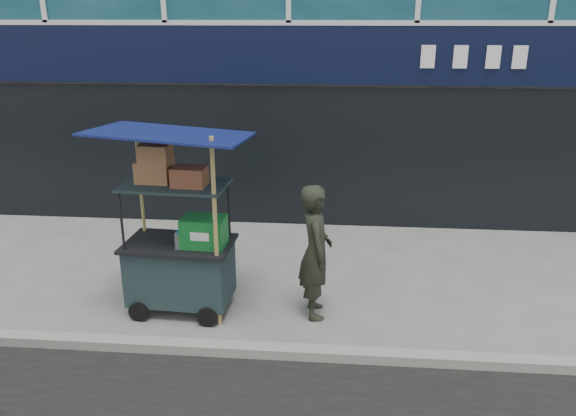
{
  "coord_description": "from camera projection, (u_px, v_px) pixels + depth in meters",
  "views": [
    {
      "loc": [
        0.79,
        -5.42,
        3.54
      ],
      "look_at": [
        0.22,
        1.2,
        1.23
      ],
      "focal_mm": 35.0,
      "sensor_mm": 36.0,
      "label": 1
    }
  ],
  "objects": [
    {
      "name": "vendor_man",
      "position": [
        316.0,
        252.0,
        6.73
      ],
      "size": [
        0.49,
        0.66,
        1.67
      ],
      "primitive_type": "imported",
      "rotation": [
        0.0,
        0.0,
        1.72
      ],
      "color": "black",
      "rests_on": "ground"
    },
    {
      "name": "ground",
      "position": [
        259.0,
        345.0,
        6.33
      ],
      "size": [
        80.0,
        80.0,
        0.0
      ],
      "primitive_type": "plane",
      "color": "slate",
      "rests_on": "ground"
    },
    {
      "name": "vendor_cart",
      "position": [
        180.0,
        249.0,
        6.84
      ],
      "size": [
        1.8,
        1.33,
        2.35
      ],
      "rotation": [
        0.0,
        0.0,
        -0.06
      ],
      "color": "#1B2D2E",
      "rests_on": "ground"
    },
    {
      "name": "curb",
      "position": [
        257.0,
        350.0,
        6.13
      ],
      "size": [
        80.0,
        0.18,
        0.12
      ],
      "primitive_type": "cube",
      "color": "gray",
      "rests_on": "ground"
    }
  ]
}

